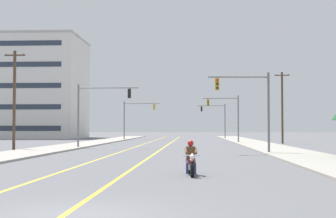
{
  "coord_description": "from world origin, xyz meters",
  "views": [
    {
      "loc": [
        2.63,
        -10.89,
        1.99
      ],
      "look_at": [
        1.02,
        20.24,
        3.2
      ],
      "focal_mm": 51.6,
      "sensor_mm": 36.0,
      "label": 1
    }
  ],
  "objects_px": {
    "traffic_signal_mid_right": "(228,112)",
    "utility_pole_right_far": "(282,106)",
    "traffic_signal_near_left": "(96,105)",
    "traffic_signal_mid_left": "(135,114)",
    "apartment_building_far_left_block": "(25,88)",
    "motorcycle_with_rider": "(191,161)",
    "traffic_signal_far_right": "(217,116)",
    "utility_pole_left_near": "(14,98)",
    "traffic_signal_near_right": "(251,100)"
  },
  "relations": [
    {
      "from": "traffic_signal_far_right",
      "to": "apartment_building_far_left_block",
      "type": "xyz_separation_m",
      "value": [
        -36.61,
        6.22,
        5.55
      ]
    },
    {
      "from": "traffic_signal_mid_right",
      "to": "utility_pole_right_far",
      "type": "distance_m",
      "value": 7.01
    },
    {
      "from": "traffic_signal_far_right",
      "to": "traffic_signal_mid_left",
      "type": "bearing_deg",
      "value": -148.13
    },
    {
      "from": "apartment_building_far_left_block",
      "to": "utility_pole_left_near",
      "type": "bearing_deg",
      "value": -71.49
    },
    {
      "from": "traffic_signal_near_left",
      "to": "utility_pole_right_far",
      "type": "bearing_deg",
      "value": 35.96
    },
    {
      "from": "traffic_signal_mid_left",
      "to": "traffic_signal_far_right",
      "type": "xyz_separation_m",
      "value": [
        13.54,
        8.42,
        -0.05
      ]
    },
    {
      "from": "traffic_signal_mid_left",
      "to": "apartment_building_far_left_block",
      "type": "distance_m",
      "value": 27.87
    },
    {
      "from": "traffic_signal_far_right",
      "to": "traffic_signal_near_left",
      "type": "bearing_deg",
      "value": -109.33
    },
    {
      "from": "traffic_signal_near_right",
      "to": "apartment_building_far_left_block",
      "type": "height_order",
      "value": "apartment_building_far_left_block"
    },
    {
      "from": "motorcycle_with_rider",
      "to": "utility_pole_right_far",
      "type": "xyz_separation_m",
      "value": [
        11.32,
        41.07,
        4.1
      ]
    },
    {
      "from": "traffic_signal_mid_left",
      "to": "apartment_building_far_left_block",
      "type": "height_order",
      "value": "apartment_building_far_left_block"
    },
    {
      "from": "utility_pole_left_near",
      "to": "apartment_building_far_left_block",
      "type": "bearing_deg",
      "value": 108.51
    },
    {
      "from": "traffic_signal_near_left",
      "to": "apartment_building_far_left_block",
      "type": "height_order",
      "value": "apartment_building_far_left_block"
    },
    {
      "from": "traffic_signal_far_right",
      "to": "utility_pole_right_far",
      "type": "height_order",
      "value": "utility_pole_right_far"
    },
    {
      "from": "utility_pole_right_far",
      "to": "apartment_building_far_left_block",
      "type": "bearing_deg",
      "value": 145.41
    },
    {
      "from": "traffic_signal_mid_right",
      "to": "utility_pole_left_near",
      "type": "relative_size",
      "value": 0.7
    },
    {
      "from": "traffic_signal_mid_right",
      "to": "apartment_building_far_left_block",
      "type": "bearing_deg",
      "value": 142.93
    },
    {
      "from": "traffic_signal_near_left",
      "to": "utility_pole_right_far",
      "type": "distance_m",
      "value": 25.47
    },
    {
      "from": "traffic_signal_near_right",
      "to": "traffic_signal_far_right",
      "type": "height_order",
      "value": "same"
    },
    {
      "from": "traffic_signal_near_left",
      "to": "utility_pole_right_far",
      "type": "relative_size",
      "value": 0.69
    },
    {
      "from": "traffic_signal_mid_right",
      "to": "utility_pole_right_far",
      "type": "xyz_separation_m",
      "value": [
        6.65,
        -2.14,
        0.6
      ]
    },
    {
      "from": "motorcycle_with_rider",
      "to": "traffic_signal_mid_right",
      "type": "distance_m",
      "value": 43.61
    },
    {
      "from": "traffic_signal_near_right",
      "to": "traffic_signal_mid_left",
      "type": "relative_size",
      "value": 1.0
    },
    {
      "from": "traffic_signal_near_right",
      "to": "apartment_building_far_left_block",
      "type": "xyz_separation_m",
      "value": [
        -36.8,
        54.39,
        5.57
      ]
    },
    {
      "from": "apartment_building_far_left_block",
      "to": "utility_pole_right_far",
      "type": "bearing_deg",
      "value": -34.59
    },
    {
      "from": "traffic_signal_mid_right",
      "to": "traffic_signal_mid_left",
      "type": "xyz_separation_m",
      "value": [
        -13.9,
        13.28,
        0.06
      ]
    },
    {
      "from": "traffic_signal_near_left",
      "to": "apartment_building_far_left_block",
      "type": "bearing_deg",
      "value": 117.06
    },
    {
      "from": "traffic_signal_near_left",
      "to": "traffic_signal_mid_right",
      "type": "bearing_deg",
      "value": 50.76
    },
    {
      "from": "motorcycle_with_rider",
      "to": "utility_pole_right_far",
      "type": "relative_size",
      "value": 0.24
    },
    {
      "from": "motorcycle_with_rider",
      "to": "traffic_signal_mid_right",
      "type": "relative_size",
      "value": 0.35
    },
    {
      "from": "traffic_signal_near_left",
      "to": "traffic_signal_mid_left",
      "type": "xyz_separation_m",
      "value": [
        0.07,
        30.38,
        -0.01
      ]
    },
    {
      "from": "utility_pole_left_near",
      "to": "apartment_building_far_left_block",
      "type": "relative_size",
      "value": 0.4
    },
    {
      "from": "utility_pole_left_near",
      "to": "traffic_signal_near_left",
      "type": "bearing_deg",
      "value": 32.74
    },
    {
      "from": "traffic_signal_far_right",
      "to": "utility_pole_right_far",
      "type": "xyz_separation_m",
      "value": [
        7.0,
        -23.85,
        0.58
      ]
    },
    {
      "from": "motorcycle_with_rider",
      "to": "traffic_signal_near_left",
      "type": "relative_size",
      "value": 0.35
    },
    {
      "from": "apartment_building_far_left_block",
      "to": "traffic_signal_mid_left",
      "type": "bearing_deg",
      "value": -32.4
    },
    {
      "from": "traffic_signal_mid_right",
      "to": "traffic_signal_near_left",
      "type": "bearing_deg",
      "value": -129.24
    },
    {
      "from": "traffic_signal_near_right",
      "to": "traffic_signal_mid_right",
      "type": "relative_size",
      "value": 1.0
    },
    {
      "from": "traffic_signal_mid_left",
      "to": "utility_pole_right_far",
      "type": "bearing_deg",
      "value": -36.91
    },
    {
      "from": "traffic_signal_near_left",
      "to": "traffic_signal_near_right",
      "type": "bearing_deg",
      "value": -34.16
    },
    {
      "from": "traffic_signal_far_right",
      "to": "apartment_building_far_left_block",
      "type": "distance_m",
      "value": 37.54
    },
    {
      "from": "motorcycle_with_rider",
      "to": "traffic_signal_near_right",
      "type": "distance_m",
      "value": 17.7
    },
    {
      "from": "motorcycle_with_rider",
      "to": "utility_pole_right_far",
      "type": "bearing_deg",
      "value": 74.59
    },
    {
      "from": "motorcycle_with_rider",
      "to": "apartment_building_far_left_block",
      "type": "xyz_separation_m",
      "value": [
        -32.28,
        71.14,
        9.07
      ]
    },
    {
      "from": "motorcycle_with_rider",
      "to": "apartment_building_far_left_block",
      "type": "bearing_deg",
      "value": 114.41
    },
    {
      "from": "traffic_signal_mid_left",
      "to": "traffic_signal_far_right",
      "type": "bearing_deg",
      "value": 31.87
    },
    {
      "from": "traffic_signal_mid_right",
      "to": "utility_pole_right_far",
      "type": "height_order",
      "value": "utility_pole_right_far"
    },
    {
      "from": "utility_pole_left_near",
      "to": "utility_pole_right_far",
      "type": "height_order",
      "value": "utility_pole_right_far"
    },
    {
      "from": "traffic_signal_mid_left",
      "to": "utility_pole_left_near",
      "type": "relative_size",
      "value": 0.7
    },
    {
      "from": "traffic_signal_mid_left",
      "to": "utility_pole_left_near",
      "type": "height_order",
      "value": "utility_pole_left_near"
    }
  ]
}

